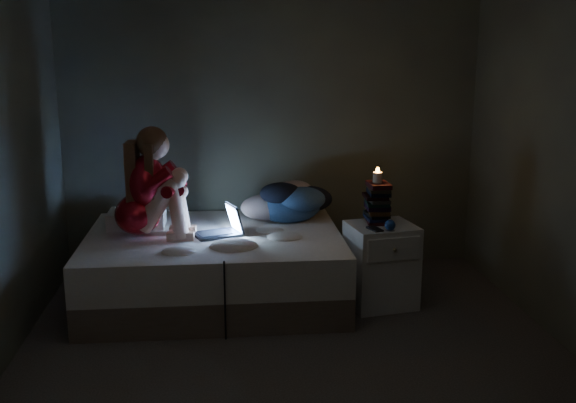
{
  "coord_description": "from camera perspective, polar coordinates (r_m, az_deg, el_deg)",
  "views": [
    {
      "loc": [
        -0.43,
        -3.88,
        1.97
      ],
      "look_at": [
        0.05,
        1.0,
        0.8
      ],
      "focal_mm": 41.71,
      "sensor_mm": 36.0,
      "label": 1
    }
  ],
  "objects": [
    {
      "name": "floor",
      "position": [
        4.38,
        0.65,
        -13.47
      ],
      "size": [
        3.6,
        3.8,
        0.02
      ],
      "primitive_type": "cube",
      "color": "#312C2B",
      "rests_on": "ground"
    },
    {
      "name": "wall_back",
      "position": [
        5.85,
        -1.37,
        6.83
      ],
      "size": [
        3.6,
        0.02,
        2.6
      ],
      "primitive_type": "cube",
      "color": "#40413D",
      "rests_on": "ground"
    },
    {
      "name": "wall_front",
      "position": [
        2.13,
        6.41,
        -4.98
      ],
      "size": [
        3.6,
        0.02,
        2.6
      ],
      "primitive_type": "cube",
      "color": "#40413D",
      "rests_on": "ground"
    },
    {
      "name": "bed",
      "position": [
        5.26,
        -6.27,
        -5.54
      ],
      "size": [
        1.94,
        1.46,
        0.53
      ],
      "primitive_type": null,
      "color": "beige",
      "rests_on": "ground"
    },
    {
      "name": "pillow",
      "position": [
        5.48,
        -12.75,
        -1.43
      ],
      "size": [
        0.44,
        0.31,
        0.13
      ],
      "primitive_type": "cube",
      "color": "silver",
      "rests_on": "bed"
    },
    {
      "name": "woman",
      "position": [
        5.08,
        -12.82,
        1.58
      ],
      "size": [
        0.54,
        0.37,
        0.84
      ],
      "primitive_type": null,
      "rotation": [
        0.0,
        0.0,
        -0.05
      ],
      "color": "maroon",
      "rests_on": "bed"
    },
    {
      "name": "laptop",
      "position": [
        5.1,
        -6.12,
        -1.58
      ],
      "size": [
        0.41,
        0.35,
        0.24
      ],
      "primitive_type": null,
      "rotation": [
        0.0,
        0.0,
        0.35
      ],
      "color": "black",
      "rests_on": "bed"
    },
    {
      "name": "clothes_pile",
      "position": [
        5.53,
        -0.0,
        0.17
      ],
      "size": [
        0.7,
        0.64,
        0.34
      ],
      "primitive_type": null,
      "rotation": [
        0.0,
        0.0,
        0.42
      ],
      "color": "navy",
      "rests_on": "bed"
    },
    {
      "name": "nightstand",
      "position": [
        5.16,
        7.91,
        -5.38
      ],
      "size": [
        0.55,
        0.5,
        0.64
      ],
      "primitive_type": "cube",
      "rotation": [
        0.0,
        0.0,
        0.18
      ],
      "color": "silver",
      "rests_on": "ground"
    },
    {
      "name": "book_stack",
      "position": [
        5.09,
        7.57,
        -0.14
      ],
      "size": [
        0.19,
        0.25,
        0.3
      ],
      "primitive_type": null,
      "color": "black",
      "rests_on": "nightstand"
    },
    {
      "name": "candle",
      "position": [
        5.04,
        7.64,
        1.99
      ],
      "size": [
        0.07,
        0.07,
        0.08
      ],
      "primitive_type": "cylinder",
      "color": "beige",
      "rests_on": "book_stack"
    },
    {
      "name": "phone",
      "position": [
        4.94,
        7.11,
        -2.29
      ],
      "size": [
        0.09,
        0.15,
        0.01
      ],
      "primitive_type": "cube",
      "rotation": [
        0.0,
        0.0,
        0.13
      ],
      "color": "black",
      "rests_on": "nightstand"
    },
    {
      "name": "blue_orb",
      "position": [
        4.91,
        8.36,
        -2.03
      ],
      "size": [
        0.08,
        0.08,
        0.08
      ],
      "primitive_type": "sphere",
      "color": "navy",
      "rests_on": "nightstand"
    }
  ]
}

